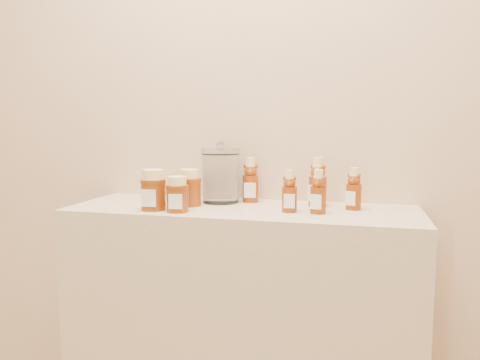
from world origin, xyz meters
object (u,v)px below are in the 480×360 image
(display_table, at_px, (242,332))
(bear_bottle_front_left, at_px, (290,188))
(honey_jar_left, at_px, (153,190))
(glass_canister, at_px, (221,173))
(bear_bottle_back_left, at_px, (251,177))

(display_table, relative_size, bear_bottle_front_left, 7.66)
(display_table, height_order, bear_bottle_front_left, bear_bottle_front_left)
(honey_jar_left, xyz_separation_m, glass_canister, (0.18, 0.20, 0.04))
(bear_bottle_back_left, xyz_separation_m, bear_bottle_front_left, (0.17, -0.16, -0.01))
(bear_bottle_front_left, xyz_separation_m, glass_canister, (-0.27, 0.12, 0.03))
(bear_bottle_back_left, distance_m, honey_jar_left, 0.37)
(bear_bottle_front_left, height_order, honey_jar_left, bear_bottle_front_left)
(bear_bottle_front_left, distance_m, honey_jar_left, 0.45)
(bear_bottle_back_left, bearing_deg, bear_bottle_front_left, -53.14)
(bear_bottle_back_left, distance_m, bear_bottle_front_left, 0.23)
(bear_bottle_front_left, xyz_separation_m, honey_jar_left, (-0.45, -0.08, -0.01))
(bear_bottle_back_left, xyz_separation_m, honey_jar_left, (-0.28, -0.24, -0.03))
(display_table, xyz_separation_m, honey_jar_left, (-0.28, -0.11, 0.52))
(bear_bottle_back_left, relative_size, bear_bottle_front_left, 1.19)
(bear_bottle_back_left, bearing_deg, display_table, -99.22)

